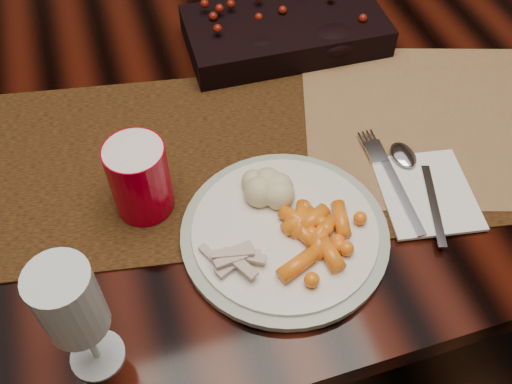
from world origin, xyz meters
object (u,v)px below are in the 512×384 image
object	(u,v)px
centerpiece	(285,27)
mashed_potatoes	(262,184)
dining_table	(235,216)
napkin	(426,193)
red_cup	(140,178)
wine_glass	(79,321)
placemat_main	(460,121)
baby_carrots	(312,234)
dinner_plate	(285,232)
turkey_shreds	(228,260)

from	to	relation	value
centerpiece	mashed_potatoes	distance (m)	0.34
dining_table	centerpiece	size ratio (longest dim) A/B	5.54
napkin	red_cup	xyz separation A→B (m)	(-0.36, 0.10, 0.05)
centerpiece	wine_glass	xyz separation A→B (m)	(-0.38, -0.46, 0.05)
placemat_main	baby_carrots	size ratio (longest dim) A/B	4.34
baby_carrots	napkin	xyz separation A→B (m)	(0.18, 0.03, -0.02)
dining_table	placemat_main	xyz separation A→B (m)	(0.30, -0.20, 0.38)
dining_table	dinner_plate	world-z (taller)	dinner_plate
dining_table	wine_glass	size ratio (longest dim) A/B	10.43
wine_glass	mashed_potatoes	bearing A→B (deg)	31.99
turkey_shreds	red_cup	xyz separation A→B (m)	(-0.08, 0.13, 0.03)
dinner_plate	red_cup	distance (m)	0.19
placemat_main	dinner_plate	distance (m)	0.34
dining_table	baby_carrots	xyz separation A→B (m)	(0.01, -0.34, 0.40)
mashed_potatoes	centerpiece	bearing A→B (deg)	65.78
centerpiece	mashed_potatoes	xyz separation A→B (m)	(-0.14, -0.31, 0.01)
dining_table	baby_carrots	bearing A→B (deg)	-87.95
baby_carrots	red_cup	distance (m)	0.23
centerpiece	red_cup	world-z (taller)	red_cup
centerpiece	placemat_main	distance (m)	0.32
mashed_potatoes	red_cup	distance (m)	0.15
mashed_potatoes	red_cup	xyz separation A→B (m)	(-0.15, 0.04, 0.02)
placemat_main	wine_glass	xyz separation A→B (m)	(-0.57, -0.21, 0.08)
red_cup	wine_glass	bearing A→B (deg)	-115.11
placemat_main	baby_carrots	xyz separation A→B (m)	(-0.29, -0.14, 0.03)
dinner_plate	turkey_shreds	xyz separation A→B (m)	(-0.08, -0.03, 0.02)
dinner_plate	mashed_potatoes	xyz separation A→B (m)	(-0.01, 0.06, 0.03)
placemat_main	red_cup	size ratio (longest dim) A/B	4.40
baby_carrots	wine_glass	xyz separation A→B (m)	(-0.27, -0.06, 0.06)
dinner_plate	napkin	xyz separation A→B (m)	(0.20, 0.01, -0.00)
centerpiece	mashed_potatoes	size ratio (longest dim) A/B	4.15
red_cup	baby_carrots	bearing A→B (deg)	-34.43
turkey_shreds	dinner_plate	bearing A→B (deg)	18.80
dining_table	red_cup	xyz separation A→B (m)	(-0.17, -0.21, 0.43)
turkey_shreds	red_cup	bearing A→B (deg)	120.86
dining_table	centerpiece	xyz separation A→B (m)	(0.12, 0.06, 0.41)
dinner_plate	turkey_shreds	distance (m)	0.09
dinner_plate	wine_glass	size ratio (longest dim) A/B	1.52
napkin	wine_glass	bearing A→B (deg)	-158.61
turkey_shreds	red_cup	size ratio (longest dim) A/B	0.73
napkin	turkey_shreds	bearing A→B (deg)	-163.45
dining_table	wine_glass	bearing A→B (deg)	-123.06
baby_carrots	turkey_shreds	world-z (taller)	baby_carrots
turkey_shreds	centerpiece	bearing A→B (deg)	62.29
napkin	baby_carrots	bearing A→B (deg)	-160.52
baby_carrots	mashed_potatoes	size ratio (longest dim) A/B	1.36
mashed_potatoes	napkin	xyz separation A→B (m)	(0.21, -0.05, -0.03)
placemat_main	baby_carrots	distance (m)	0.33
placemat_main	dinner_plate	xyz separation A→B (m)	(-0.32, -0.12, 0.01)
red_cup	dining_table	bearing A→B (deg)	50.85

